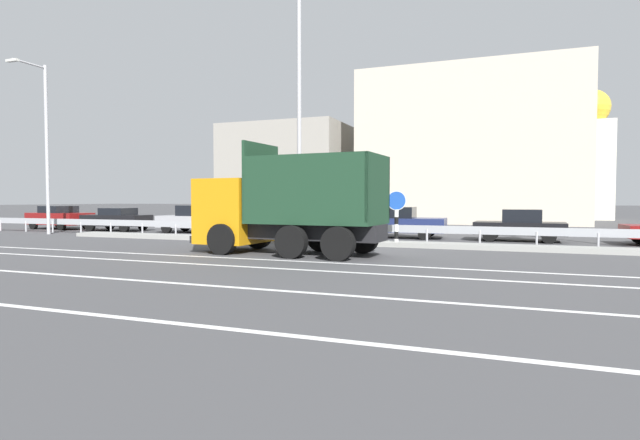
# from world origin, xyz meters

# --- Properties ---
(ground_plane) EXTENTS (320.00, 320.00, 0.00)m
(ground_plane) POSITION_xyz_m (0.00, 0.00, 0.00)
(ground_plane) COLOR #424244
(lane_strip_0) EXTENTS (54.72, 0.16, 0.01)m
(lane_strip_0) POSITION_xyz_m (-1.69, -3.58, 0.00)
(lane_strip_0) COLOR silver
(lane_strip_0) RESTS_ON ground_plane
(lane_strip_1) EXTENTS (54.72, 0.16, 0.01)m
(lane_strip_1) POSITION_xyz_m (-1.69, -5.21, 0.00)
(lane_strip_1) COLOR silver
(lane_strip_1) RESTS_ON ground_plane
(lane_strip_2) EXTENTS (54.72, 0.16, 0.01)m
(lane_strip_2) POSITION_xyz_m (-1.69, -8.14, 0.00)
(lane_strip_2) COLOR silver
(lane_strip_2) RESTS_ON ground_plane
(lane_strip_3) EXTENTS (54.72, 0.16, 0.01)m
(lane_strip_3) POSITION_xyz_m (-1.69, -11.11, 0.00)
(lane_strip_3) COLOR silver
(lane_strip_3) RESTS_ON ground_plane
(median_island) EXTENTS (30.09, 1.10, 0.18)m
(median_island) POSITION_xyz_m (0.00, 2.26, 0.09)
(median_island) COLOR gray
(median_island) RESTS_ON ground_plane
(median_guardrail) EXTENTS (54.72, 0.09, 0.78)m
(median_guardrail) POSITION_xyz_m (-0.00, 3.53, 0.57)
(median_guardrail) COLOR #9EA0A5
(median_guardrail) RESTS_ON ground_plane
(dump_truck) EXTENTS (6.65, 2.93, 3.79)m
(dump_truck) POSITION_xyz_m (-2.52, -1.73, 1.34)
(dump_truck) COLOR orange
(dump_truck) RESTS_ON ground_plane
(median_road_sign) EXTENTS (0.77, 0.16, 2.20)m
(median_road_sign) POSITION_xyz_m (1.08, 2.26, 1.17)
(median_road_sign) COLOR white
(median_road_sign) RESTS_ON ground_plane
(street_lamp_0) EXTENTS (0.70, 2.06, 8.93)m
(street_lamp_0) POSITION_xyz_m (-17.77, 2.29, 4.93)
(street_lamp_0) COLOR #ADADB2
(street_lamp_0) RESTS_ON ground_plane
(street_lamp_1) EXTENTS (0.70, 2.13, 10.88)m
(street_lamp_1) POSITION_xyz_m (-3.18, 2.31, 5.93)
(street_lamp_1) COLOR #ADADB2
(street_lamp_1) RESTS_ON ground_plane
(parked_car_0) EXTENTS (4.18, 2.17, 1.45)m
(parked_car_0) POSITION_xyz_m (-21.08, 6.09, 0.75)
(parked_car_0) COLOR maroon
(parked_car_0) RESTS_ON ground_plane
(parked_car_1) EXTENTS (3.94, 2.05, 1.35)m
(parked_car_1) POSITION_xyz_m (-16.44, 5.98, 0.70)
(parked_car_1) COLOR black
(parked_car_1) RESTS_ON ground_plane
(parked_car_2) EXTENTS (3.97, 2.12, 1.53)m
(parked_car_2) POSITION_xyz_m (-11.16, 6.25, 0.76)
(parked_car_2) COLOR #A3A3A8
(parked_car_2) RESTS_ON ground_plane
(parked_car_3) EXTENTS (4.76, 2.02, 1.48)m
(parked_car_3) POSITION_xyz_m (-5.36, 6.37, 0.74)
(parked_car_3) COLOR black
(parked_car_3) RESTS_ON ground_plane
(parked_car_4) EXTENTS (4.65, 2.17, 1.49)m
(parked_car_4) POSITION_xyz_m (0.16, 6.57, 0.75)
(parked_car_4) COLOR navy
(parked_car_4) RESTS_ON ground_plane
(parked_car_5) EXTENTS (3.86, 1.99, 1.42)m
(parked_car_5) POSITION_xyz_m (5.70, 6.55, 0.71)
(parked_car_5) COLOR black
(parked_car_5) RESTS_ON ground_plane
(background_building_0) EXTENTS (10.79, 10.19, 8.53)m
(background_building_0) POSITION_xyz_m (-13.75, 25.60, 4.26)
(background_building_0) COLOR gray
(background_building_0) RESTS_ON ground_plane
(background_building_1) EXTENTS (16.82, 8.44, 11.98)m
(background_building_1) POSITION_xyz_m (2.16, 24.63, 5.99)
(background_building_1) COLOR beige
(background_building_1) RESTS_ON ground_plane
(church_tower) EXTENTS (3.60, 3.60, 12.74)m
(church_tower) POSITION_xyz_m (12.07, 34.48, 5.79)
(church_tower) COLOR silver
(church_tower) RESTS_ON ground_plane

